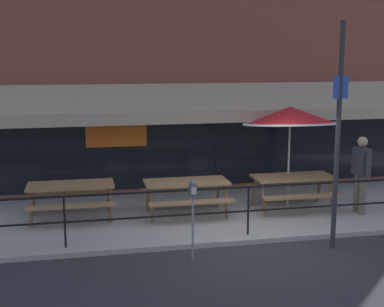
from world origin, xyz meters
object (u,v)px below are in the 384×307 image
Objects in this scene: picnic_table_centre at (186,188)px; patio_umbrella_right at (290,116)px; pedestrian_walking at (361,171)px; parking_meter_near at (193,196)px; street_sign_pole at (338,135)px; picnic_table_left at (71,191)px; picnic_table_right at (293,183)px.

picnic_table_centre is 2.86m from patio_umbrella_right.
picnic_table_centre is 3.82m from pedestrian_walking.
picnic_table_centre is 1.27× the size of parking_meter_near.
patio_umbrella_right is 0.58× the size of street_sign_pole.
patio_umbrella_right reaches higher than picnic_table_left.
patio_umbrella_right reaches higher than parking_meter_near.
picnic_table_left is 3.31m from parking_meter_near.
picnic_table_right is 0.75× the size of patio_umbrella_right.
parking_meter_near is (2.10, -2.53, 0.44)m from picnic_table_left.
picnic_table_centre is at bearing 135.84° from street_sign_pole.
patio_umbrella_right is at bearing 6.17° from picnic_table_centre.
picnic_table_right is at bearing 154.89° from pedestrian_walking.
parking_meter_near is (-4.10, -1.67, 0.09)m from pedestrian_walking.
picnic_table_centre is at bearing 170.41° from pedestrian_walking.
patio_umbrella_right is (4.89, 0.04, 1.47)m from picnic_table_left.
picnic_table_centre is at bearing 81.50° from parking_meter_near.
parking_meter_near is 2.84m from street_sign_pole.
picnic_table_centre is 2.44m from picnic_table_right.
street_sign_pole reaches higher than patio_umbrella_right.
patio_umbrella_right is (0.00, 0.28, 1.47)m from picnic_table_right.
pedestrian_walking reaches higher than picnic_table_centre.
picnic_table_left is at bearing 177.13° from picnic_table_right.
picnic_table_right is 0.44× the size of street_sign_pole.
patio_umbrella_right is 3.93m from parking_meter_near.
picnic_table_left is 0.75× the size of patio_umbrella_right.
patio_umbrella_right is at bearing 42.64° from parking_meter_near.
street_sign_pole is at bearing 0.88° from parking_meter_near.
pedestrian_walking reaches higher than picnic_table_right.
parking_meter_near reaches higher than picnic_table_centre.
picnic_table_centre is 1.00× the size of picnic_table_right.
picnic_table_left and picnic_table_right have the same top height.
pedestrian_walking is 2.41m from street_sign_pole.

